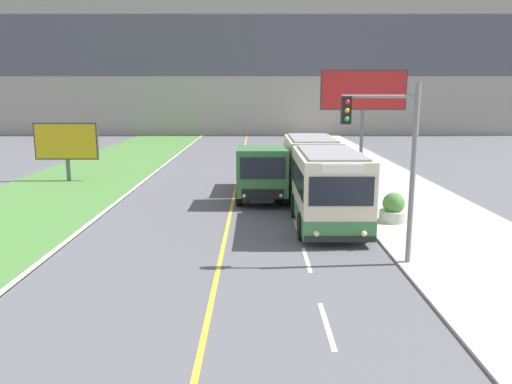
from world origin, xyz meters
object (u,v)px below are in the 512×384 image
Objects in this scene: car_distant at (295,151)px; planter_round_near at (394,209)px; billboard_small at (67,142)px; planter_round_second at (366,188)px; city_bus at (320,176)px; billboard_large at (364,93)px; traffic_light_mast at (393,151)px; dump_truck at (263,173)px.

car_distant reaches higher than planter_round_near.
billboard_small reaches higher than planter_round_second.
planter_round_near is at bearing -41.63° from city_bus.
billboard_large is 5.70× the size of planter_round_second.
city_bus is 2.19× the size of traffic_light_mast.
billboard_small is 3.16× the size of planter_round_near.
traffic_light_mast is (1.19, -7.39, 1.98)m from city_bus.
city_bus is 3.44m from planter_round_second.
planter_round_second is (2.34, -15.61, -0.09)m from car_distant.
traffic_light_mast reaches higher than city_bus.
dump_truck is 5.88× the size of planter_round_near.
dump_truck is at bearing -100.00° from car_distant.
dump_truck is at bearing 111.74° from traffic_light_mast.
planter_round_near is at bearing -88.02° from planter_round_second.
traffic_light_mast is (0.95, -25.07, 2.84)m from car_distant.
city_bus is 2.80× the size of car_distant.
billboard_large reaches higher than city_bus.
city_bus is 16.06m from billboard_small.
traffic_light_mast is 20.99m from billboard_large.
planter_round_second is (5.12, 0.13, -0.76)m from dump_truck.
planter_round_near is (1.55, 4.96, -2.92)m from traffic_light_mast.
traffic_light_mast is at bearing -68.26° from dump_truck.
city_bus is at bearing 99.16° from traffic_light_mast.
dump_truck reaches higher than planter_round_second.
dump_truck is 5.17m from planter_round_second.
car_distant is 1.14× the size of billboard_small.
city_bus is at bearing 138.37° from planter_round_near.
planter_round_near is (2.50, -20.12, -0.09)m from car_distant.
car_distant is at bearing 134.78° from billboard_large.
billboard_small is at bearing -144.92° from car_distant.
traffic_light_mast reaches higher than billboard_small.
dump_truck is 13.93m from billboard_large.
car_distant is at bearing 80.00° from dump_truck.
billboard_small is at bearing 149.31° from planter_round_near.
billboard_large is at bearing 83.04° from planter_round_near.
planter_round_second is at bearing -81.47° from car_distant.
billboard_small is at bearing -163.24° from billboard_large.
dump_truck is 6.90m from planter_round_near.
city_bus reaches higher than car_distant.
dump_truck is 1.27× the size of traffic_light_mast.
traffic_light_mast is at bearing -98.37° from planter_round_second.
planter_round_second is (2.59, 2.07, -0.94)m from city_bus.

